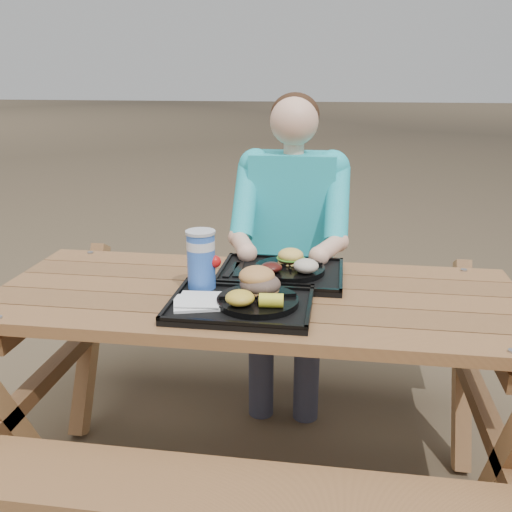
# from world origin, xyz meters

# --- Properties ---
(ground) EXTENTS (60.00, 60.00, 0.00)m
(ground) POSITION_xyz_m (0.00, 0.00, 0.00)
(ground) COLOR #999999
(ground) RESTS_ON ground
(picnic_table) EXTENTS (1.80, 1.49, 0.75)m
(picnic_table) POSITION_xyz_m (0.00, 0.00, 0.38)
(picnic_table) COLOR #999999
(picnic_table) RESTS_ON ground
(tray_near) EXTENTS (0.45, 0.35, 0.02)m
(tray_near) POSITION_xyz_m (-0.03, -0.15, 0.76)
(tray_near) COLOR black
(tray_near) RESTS_ON picnic_table
(tray_far) EXTENTS (0.45, 0.35, 0.02)m
(tray_far) POSITION_xyz_m (0.07, 0.16, 0.76)
(tray_far) COLOR black
(tray_far) RESTS_ON picnic_table
(plate_near) EXTENTS (0.26, 0.26, 0.02)m
(plate_near) POSITION_xyz_m (0.03, -0.15, 0.78)
(plate_near) COLOR black
(plate_near) RESTS_ON tray_near
(plate_far) EXTENTS (0.26, 0.26, 0.02)m
(plate_far) POSITION_xyz_m (0.10, 0.17, 0.78)
(plate_far) COLOR black
(plate_far) RESTS_ON tray_far
(napkin_stack) EXTENTS (0.18, 0.18, 0.02)m
(napkin_stack) POSITION_xyz_m (-0.16, -0.18, 0.78)
(napkin_stack) COLOR white
(napkin_stack) RESTS_ON tray_near
(soda_cup) EXTENTS (0.09, 0.09, 0.19)m
(soda_cup) POSITION_xyz_m (-0.18, -0.03, 0.87)
(soda_cup) COLOR blue
(soda_cup) RESTS_ON tray_near
(condiment_bbq) EXTENTS (0.05, 0.05, 0.03)m
(condiment_bbq) POSITION_xyz_m (-0.03, -0.03, 0.78)
(condiment_bbq) COLOR #330F05
(condiment_bbq) RESTS_ON tray_near
(condiment_mustard) EXTENTS (0.04, 0.04, 0.03)m
(condiment_mustard) POSITION_xyz_m (0.03, -0.01, 0.78)
(condiment_mustard) COLOR gold
(condiment_mustard) RESTS_ON tray_near
(sandwich) EXTENTS (0.12, 0.12, 0.13)m
(sandwich) POSITION_xyz_m (0.03, -0.10, 0.85)
(sandwich) COLOR #CD8948
(sandwich) RESTS_ON plate_near
(mac_cheese) EXTENTS (0.09, 0.09, 0.05)m
(mac_cheese) POSITION_xyz_m (-0.02, -0.21, 0.81)
(mac_cheese) COLOR gold
(mac_cheese) RESTS_ON plate_near
(corn_cob) EXTENTS (0.08, 0.08, 0.04)m
(corn_cob) POSITION_xyz_m (0.08, -0.22, 0.81)
(corn_cob) COLOR yellow
(corn_cob) RESTS_ON plate_near
(cutlery_far) EXTENTS (0.04, 0.17, 0.01)m
(cutlery_far) POSITION_xyz_m (-0.09, 0.16, 0.77)
(cutlery_far) COLOR black
(cutlery_far) RESTS_ON tray_far
(burger) EXTENTS (0.10, 0.10, 0.09)m
(burger) POSITION_xyz_m (0.10, 0.21, 0.83)
(burger) COLOR #F6C556
(burger) RESTS_ON plate_far
(baked_beans) EXTENTS (0.08, 0.08, 0.03)m
(baked_beans) POSITION_xyz_m (0.04, 0.10, 0.81)
(baked_beans) COLOR #42110D
(baked_beans) RESTS_ON plate_far
(potato_salad) EXTENTS (0.09, 0.09, 0.05)m
(potato_salad) POSITION_xyz_m (0.16, 0.11, 0.81)
(potato_salad) COLOR beige
(potato_salad) RESTS_ON plate_far
(diner) EXTENTS (0.48, 0.84, 1.28)m
(diner) POSITION_xyz_m (0.06, 0.71, 0.64)
(diner) COLOR teal
(diner) RESTS_ON ground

